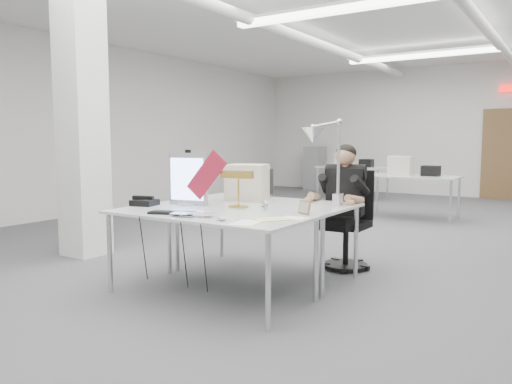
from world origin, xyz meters
The scene contains 23 objects.
room_shell centered at (0.04, 0.13, 1.69)m, with size 10.04×14.04×3.24m.
desk_main centered at (0.00, -2.50, 0.74)m, with size 1.80×0.90×0.03m, color silver.
desk_second centered at (0.00, -1.60, 0.74)m, with size 1.80×0.90×0.03m, color silver.
bg_desk_a centered at (0.20, 3.00, 0.74)m, with size 1.60×0.80×0.03m, color silver.
bg_desk_b centered at (-1.80, 5.20, 0.74)m, with size 1.60×0.80×0.03m, color silver.
filing_cabinet centered at (-3.50, 6.65, 0.60)m, with size 0.45×0.55×1.20m, color gray.
office_chair centered at (0.61, -0.92, 0.58)m, with size 0.57×0.57×1.16m, color black, non-canonical shape.
seated_person centered at (0.61, -0.97, 0.90)m, with size 0.52×0.65×0.98m, color black, non-canonical shape.
monitor centered at (-0.49, -2.20, 1.01)m, with size 0.41×0.04×0.51m, color #B0B0B4.
pennant centered at (-0.24, -2.23, 1.06)m, with size 0.46×0.01×0.19m, color maroon.
keyboard centered at (-0.22, -2.73, 0.76)m, with size 0.40×0.13×0.02m, color black.
laptop centered at (0.03, -2.79, 0.77)m, with size 0.36×0.23×0.03m, color silver.
mouse centered at (0.35, -2.79, 0.77)m, with size 0.09×0.06×0.04m, color #AEAEB2.
bankers_lamp centered at (0.02, -2.09, 0.93)m, with size 0.30×0.12×0.34m, color #C0863C, non-canonical shape.
desk_phone centered at (-0.83, -2.46, 0.78)m, with size 0.22×0.20×0.06m, color black.
picture_frame_left centered at (-0.69, -2.11, 0.81)m, with size 0.14×0.01×0.11m, color tan.
picture_frame_right centered at (0.73, -2.13, 0.81)m, with size 0.15×0.01×0.12m, color #A06D45.
desk_clock centered at (0.35, -2.16, 0.81)m, with size 0.09×0.09×0.03m, color #A1A2A6.
paper_stack_a centered at (0.58, -2.78, 0.76)m, with size 0.19×0.27×0.01m, color white.
paper_stack_b centered at (0.65, -2.54, 0.76)m, with size 0.18×0.24×0.01m, color #DEDB84.
paper_stack_c centered at (0.77, -2.38, 0.76)m, with size 0.20×0.14×0.01m, color white.
beige_monitor centered at (-0.23, -1.56, 0.94)m, with size 0.40×0.37×0.37m, color beige.
architect_lamp centered at (0.76, -1.74, 1.18)m, with size 0.23×0.67×0.86m, color silver, non-canonical shape.
Camera 1 is at (2.67, -5.88, 1.39)m, focal length 35.00 mm.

